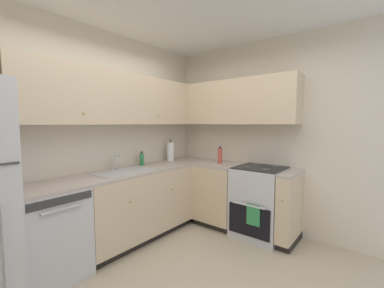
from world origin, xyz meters
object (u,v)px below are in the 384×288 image
object	(u,v)px
oven_range	(260,201)
oil_bottle	(220,156)
paper_towel_roll	(170,152)
soap_bottle	(142,159)
dishwasher	(49,234)

from	to	relation	value
oven_range	oil_bottle	world-z (taller)	oil_bottle
oven_range	paper_towel_roll	xyz separation A→B (m)	(-0.28, 1.38, 0.60)
soap_bottle	oil_bottle	distance (m)	1.14
oil_bottle	oven_range	bearing A→B (deg)	-88.31
oil_bottle	soap_bottle	bearing A→B (deg)	136.52
soap_bottle	oven_range	bearing A→B (deg)	-59.01
dishwasher	oil_bottle	world-z (taller)	oil_bottle
oven_range	paper_towel_roll	bearing A→B (deg)	101.38
dishwasher	oven_range	world-z (taller)	oven_range
oven_range	paper_towel_roll	size ratio (longest dim) A/B	3.05
paper_towel_roll	dishwasher	bearing A→B (deg)	-175.10
oven_range	oil_bottle	xyz separation A→B (m)	(-0.02, 0.62, 0.57)
oven_range	soap_bottle	bearing A→B (deg)	120.99
paper_towel_roll	oil_bottle	xyz separation A→B (m)	(0.26, -0.76, -0.03)
dishwasher	soap_bottle	size ratio (longest dim) A/B	4.48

